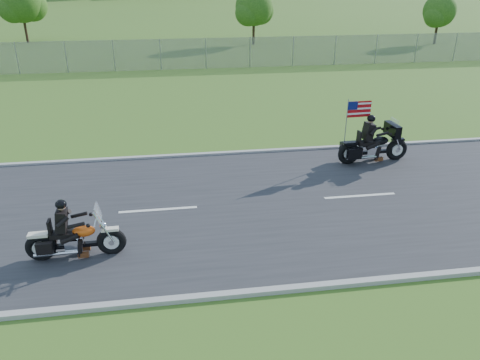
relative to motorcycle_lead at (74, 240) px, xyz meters
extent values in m
plane|color=#395C1D|center=(3.90, 2.06, -0.50)|extent=(420.00, 420.00, 0.00)
cube|color=#28282B|center=(3.90, 2.06, -0.48)|extent=(120.00, 8.00, 0.04)
cube|color=#9E9B93|center=(3.90, 6.11, -0.45)|extent=(120.00, 0.18, 0.12)
cube|color=#9E9B93|center=(3.90, -1.99, -0.45)|extent=(120.00, 0.18, 0.12)
cube|color=gray|center=(-1.10, 22.06, 0.50)|extent=(60.00, 0.03, 2.00)
cylinder|color=#382316|center=(9.90, 32.06, 0.76)|extent=(0.22, 0.22, 2.52)
sphere|color=#234913|center=(9.90, 32.06, 2.65)|extent=(3.20, 3.20, 3.20)
sphere|color=#234913|center=(10.54, 32.54, 2.29)|extent=(2.40, 2.40, 2.40)
sphere|color=#234913|center=(9.34, 31.66, 2.20)|extent=(2.24, 2.24, 2.24)
cylinder|color=#382316|center=(-10.10, 36.06, 0.90)|extent=(0.22, 0.22, 2.80)
sphere|color=#234913|center=(-10.10, 36.06, 3.00)|extent=(3.60, 3.60, 3.60)
sphere|color=#234913|center=(-9.38, 36.60, 2.60)|extent=(2.70, 2.70, 2.70)
sphere|color=#234913|center=(-10.73, 35.61, 2.50)|extent=(2.52, 2.52, 2.52)
cylinder|color=#382316|center=(25.90, 30.06, 0.62)|extent=(0.22, 0.22, 2.24)
sphere|color=#234913|center=(25.90, 30.06, 2.30)|extent=(2.80, 2.80, 2.80)
sphere|color=#234913|center=(26.46, 30.48, 1.98)|extent=(2.10, 2.10, 2.10)
sphere|color=#234913|center=(25.41, 29.71, 1.90)|extent=(1.96, 1.96, 1.96)
torus|color=black|center=(0.84, 0.02, -0.13)|extent=(0.70, 0.18, 0.70)
torus|color=black|center=(-0.77, -0.02, -0.13)|extent=(0.70, 0.18, 0.70)
ellipsoid|color=#ED5611|center=(0.25, 0.00, 0.21)|extent=(0.54, 0.31, 0.27)
cube|color=black|center=(-0.25, 0.00, 0.17)|extent=(0.53, 0.29, 0.11)
cube|color=black|center=(-0.20, 0.00, 0.54)|extent=(0.23, 0.38, 0.52)
sphere|color=black|center=(-0.15, 0.00, 0.95)|extent=(0.26, 0.26, 0.26)
cube|color=silver|center=(0.63, 0.01, 0.66)|extent=(0.05, 0.44, 0.38)
torus|color=black|center=(10.26, 4.70, -0.09)|extent=(0.80, 0.24, 0.79)
torus|color=black|center=(8.45, 4.59, -0.09)|extent=(0.80, 0.24, 0.79)
ellipsoid|color=black|center=(9.59, 4.66, 0.29)|extent=(0.62, 0.38, 0.30)
cube|color=black|center=(9.04, 4.62, 0.25)|extent=(0.61, 0.35, 0.13)
cube|color=black|center=(9.09, 4.63, 0.67)|extent=(0.28, 0.44, 0.59)
sphere|color=black|center=(9.14, 4.63, 1.12)|extent=(0.30, 0.30, 0.29)
cube|color=black|center=(10.00, 4.68, 0.67)|extent=(0.29, 0.87, 0.43)
cube|color=#B70C11|center=(8.76, 4.82, 1.41)|extent=(0.85, 0.07, 0.56)
camera|label=1|loc=(2.48, -9.85, 5.85)|focal=35.00mm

